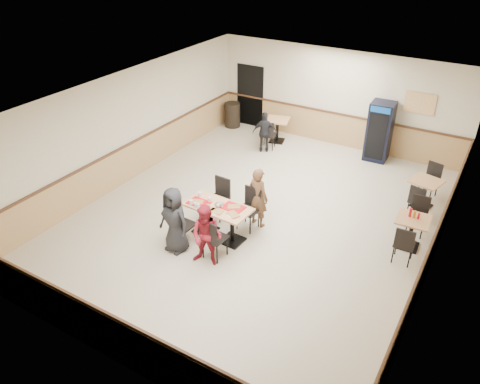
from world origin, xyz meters
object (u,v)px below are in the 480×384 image
Objects in this scene: diner_man_opposite at (258,197)px; side_table_far at (425,189)px; side_table_near at (412,228)px; back_table at (277,127)px; pepsi_cooler at (379,131)px; lone_diner at (265,132)px; diner_woman_left at (174,220)px; diner_woman_right at (207,236)px; main_table at (218,216)px; trash_bin at (232,115)px.

diner_man_opposite is 1.77× the size of side_table_far.
back_table is at bearing 144.82° from side_table_near.
diner_man_opposite is at bearing -138.45° from side_table_far.
diner_man_opposite is 0.83× the size of pepsi_cooler.
lone_diner is 5.74m from side_table_near.
diner_woman_left reaches higher than lone_diner.
diner_man_opposite is at bearing -68.55° from back_table.
diner_woman_left is 5.45m from lone_diner.
diner_woman_right is 1.59× the size of back_table.
diner_woman_left is 2.07× the size of side_table_near.
diner_man_opposite is (1.06, 1.77, -0.02)m from diner_woman_left.
lone_diner is (-1.24, 4.51, 0.10)m from main_table.
side_table_near is 4.42m from pepsi_cooler.
side_table_near is at bearing 28.24° from main_table.
diner_woman_right is 6.89m from pepsi_cooler.
side_table_near is at bearing -152.04° from diner_man_opposite.
main_table is 6.09m from pepsi_cooler.
diner_man_opposite is (0.53, 0.89, 0.20)m from main_table.
diner_man_opposite is 5.08m from pepsi_cooler.
side_table_far is (4.23, 4.58, -0.27)m from diner_woman_left.
diner_woman_right reaches higher than side_table_far.
diner_woman_right is at bearing -67.62° from main_table.
lone_diner is 1.46× the size of back_table.
side_table_far is at bearing 142.48° from lone_diner.
pepsi_cooler is (1.37, 4.89, 0.15)m from diner_man_opposite.
diner_woman_right reaches higher than main_table.
lone_diner is 3.39m from pepsi_cooler.
pepsi_cooler is (2.42, 6.66, 0.13)m from diner_woman_left.
diner_woman_right is 6.50m from back_table.
diner_man_opposite is 3.43m from side_table_near.
pepsi_cooler reaches higher than back_table.
main_table is at bearing -77.04° from back_table.
pepsi_cooler is at bearing 115.94° from side_table_near.
lone_diner reaches higher than main_table.
diner_woman_right is at bearing -126.08° from side_table_far.
trash_bin is (-6.85, 2.03, -0.07)m from side_table_far.
lone_diner is 0.88m from back_table.
diner_woman_right is at bearing -105.47° from pepsi_cooler.
main_table reaches higher than side_table_far.
lone_diner is at bearing -32.46° from trash_bin.
diner_man_opposite reaches higher than diner_woman_right.
back_table is at bearing 161.20° from side_table_far.
diner_man_opposite reaches higher than side_table_far.
side_table_near is 8.00m from trash_bin.
back_table is at bearing -175.17° from pepsi_cooler.
lone_diner is (-0.71, 5.40, -0.12)m from diner_woman_left.
diner_man_opposite is 1.69× the size of back_table.
main_table is 2.10× the size of side_table_near.
diner_woman_right is 1.67× the size of side_table_far.
trash_bin is at bearing 150.67° from side_table_near.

